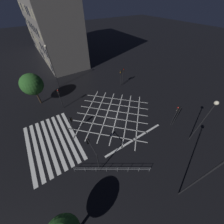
# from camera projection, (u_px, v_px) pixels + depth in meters

# --- Properties ---
(ground_plane) EXTENTS (200.00, 200.00, 0.00)m
(ground_plane) POSITION_uv_depth(u_px,v_px,m) (112.00, 114.00, 23.10)
(ground_plane) COLOR black
(road_markings) EXTENTS (16.00, 22.20, 0.01)m
(road_markings) POSITION_uv_depth(u_px,v_px,m) (78.00, 132.00, 20.26)
(road_markings) COLOR silver
(road_markings) RESTS_ON ground_plane
(office_building) EXTENTS (32.11, 10.06, 28.74)m
(office_building) POSITION_uv_depth(u_px,v_px,m) (42.00, 2.00, 34.34)
(office_building) COLOR slate
(office_building) RESTS_ON ground_plane
(traffic_light_ne_main) EXTENTS (0.39, 0.36, 4.01)m
(traffic_light_ne_main) POSITION_uv_depth(u_px,v_px,m) (178.00, 112.00, 19.38)
(traffic_light_ne_main) COLOR black
(traffic_light_ne_main) RESTS_ON ground_plane
(traffic_light_nw_cross) EXTENTS (0.36, 0.39, 3.98)m
(traffic_light_nw_cross) POSITION_uv_depth(u_px,v_px,m) (121.00, 75.00, 28.19)
(traffic_light_nw_cross) COLOR black
(traffic_light_nw_cross) RESTS_ON ground_plane
(traffic_light_median_south) EXTENTS (0.36, 0.39, 3.23)m
(traffic_light_median_south) POSITION_uv_depth(u_px,v_px,m) (71.00, 122.00, 18.76)
(traffic_light_median_south) COLOR black
(traffic_light_median_south) RESTS_ON ground_plane
(traffic_light_se_main) EXTENTS (2.63, 0.36, 4.25)m
(traffic_light_se_main) POSITION_uv_depth(u_px,v_px,m) (92.00, 150.00, 14.49)
(traffic_light_se_main) COLOR black
(traffic_light_se_main) RESTS_ON ground_plane
(traffic_light_ne_cross) EXTENTS (0.36, 0.39, 4.26)m
(traffic_light_ne_cross) POSITION_uv_depth(u_px,v_px,m) (176.00, 112.00, 19.17)
(traffic_light_ne_cross) COLOR black
(traffic_light_ne_cross) RESTS_ON ground_plane
(traffic_light_sw_main) EXTENTS (0.39, 0.36, 4.48)m
(traffic_light_sw_main) POSITION_uv_depth(u_px,v_px,m) (59.00, 95.00, 22.11)
(traffic_light_sw_main) COLOR black
(traffic_light_sw_main) RESTS_ON ground_plane
(traffic_light_nw_main) EXTENTS (0.39, 0.36, 4.37)m
(traffic_light_nw_main) POSITION_uv_depth(u_px,v_px,m) (123.00, 73.00, 28.05)
(traffic_light_nw_main) COLOR black
(traffic_light_nw_main) RESTS_ON ground_plane
(street_lamp_east) EXTENTS (0.50, 0.50, 7.52)m
(street_lamp_east) POSITION_uv_depth(u_px,v_px,m) (207.00, 115.00, 15.55)
(street_lamp_east) COLOR black
(street_lamp_east) RESTS_ON ground_plane
(street_lamp_west) EXTENTS (0.53, 0.53, 9.96)m
(street_lamp_west) POSITION_uv_depth(u_px,v_px,m) (213.00, 169.00, 9.21)
(street_lamp_west) COLOR black
(street_lamp_west) RESTS_ON ground_plane
(street_lamp_far) EXTENTS (0.46, 0.46, 9.18)m
(street_lamp_far) POSITION_uv_depth(u_px,v_px,m) (51.00, 62.00, 25.61)
(street_lamp_far) COLOR black
(street_lamp_far) RESTS_ON ground_plane
(street_tree_near) EXTENTS (3.90, 3.90, 6.28)m
(street_tree_near) POSITION_uv_depth(u_px,v_px,m) (32.00, 84.00, 22.51)
(street_tree_near) COLOR #38281C
(street_tree_near) RESTS_ON ground_plane
(pedestrian_railing) EXTENTS (5.14, 7.90, 1.05)m
(pedestrian_railing) POSITION_uv_depth(u_px,v_px,m) (112.00, 169.00, 15.35)
(pedestrian_railing) COLOR gray
(pedestrian_railing) RESTS_ON ground_plane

